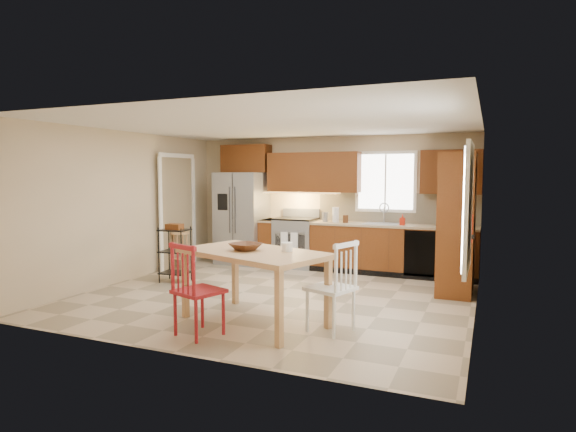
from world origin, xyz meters
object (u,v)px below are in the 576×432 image
Objects in this scene: chair_red at (199,289)px; refrigerator at (242,218)px; soap_bottle at (402,220)px; bar_stool at (180,250)px; utility_cart at (175,254)px; table_bowl at (246,251)px; dining_table at (254,287)px; range_stove at (296,243)px; pantry at (457,224)px; chair_white at (331,286)px; table_jar at (287,249)px; fire_extinguisher at (468,228)px.

refrigerator is at bearing 131.12° from chair_red.
soap_bottle is 4.33m from chair_red.
bar_stool is 0.76× the size of utility_cart.
chair_red is at bearing -110.24° from table_bowl.
dining_table reaches higher than bar_stool.
pantry is (2.98, -0.99, 0.59)m from range_stove.
dining_table is 0.96m from chair_white.
refrigerator is at bearing 179.55° from soap_bottle.
soap_bottle is 3.36m from table_jar.
chair_red is 1.00× the size of chair_white.
fire_extinguisher is 0.20× the size of dining_table.
refrigerator is 9.53× the size of soap_bottle.
pantry reaches higher than dining_table.
refrigerator is 1.98× the size of range_stove.
dining_table is at bearing -32.78° from bar_stool.
pantry is 4.50m from utility_cart.
fire_extinguisher reaches higher than table_bowl.
table_bowl is 2.59m from utility_cart.
chair_white is at bearing -24.21° from bar_stool.
chair_white is at bearing 22.02° from dining_table.
utility_cart is at bearing 145.17° from table_bowl.
fire_extinguisher is (0.20, -1.05, 0.05)m from pantry.
chair_white is 1.13× the size of utility_cart.
refrigerator is 4.38m from chair_red.
soap_bottle is at bearing 23.76° from utility_cart.
bar_stool is (-3.18, 2.31, -0.55)m from table_jar.
utility_cart reaches higher than dining_table.
chair_white is 2.90× the size of table_bowl.
soap_bottle is at bearing 89.58° from dining_table.
soap_bottle is 1.12× the size of table_jar.
range_stove is at bearing 110.18° from table_jar.
utility_cart is at bearing -150.70° from soap_bottle.
chair_red is 3.93m from bar_stool.
fire_extinguisher is at bearing 33.82° from table_jar.
dining_table is 10.36× the size of table_jar.
fire_extinguisher is 0.35× the size of chair_red.
utility_cart is at bearing -96.42° from refrigerator.
bar_stool is at bearing -152.15° from range_stove.
chair_white is (1.79, -3.40, 0.06)m from range_stove.
bar_stool is (-2.79, 2.42, -0.08)m from dining_table.
refrigerator is at bearing 167.38° from pantry.
utility_cart is at bearing 150.39° from chair_red.
table_jar reaches higher than bar_stool.
chair_white is (-1.19, -2.42, -0.53)m from pantry.
chair_red is at bearing -128.59° from pantry.
dining_table is 0.45m from table_bowl.
fire_extinguisher is at bearing -6.09° from utility_cart.
chair_white reaches higher than bar_stool.
chair_white is at bearing -29.61° from utility_cart.
refrigerator is 10.69× the size of table_jar.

